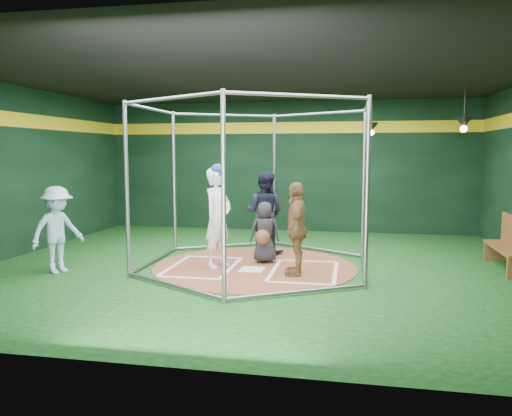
% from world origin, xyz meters
% --- Properties ---
extents(room_shell, '(10.10, 9.10, 3.53)m').
position_xyz_m(room_shell, '(0.00, 0.01, 1.75)').
color(room_shell, '#0D390F').
rests_on(room_shell, ground).
extents(clay_disc, '(3.80, 3.80, 0.01)m').
position_xyz_m(clay_disc, '(0.00, 0.00, 0.01)').
color(clay_disc, brown).
rests_on(clay_disc, ground).
extents(home_plate, '(0.43, 0.43, 0.01)m').
position_xyz_m(home_plate, '(0.00, -0.30, 0.02)').
color(home_plate, white).
rests_on(home_plate, clay_disc).
extents(batter_box_left, '(1.17, 1.77, 0.01)m').
position_xyz_m(batter_box_left, '(-0.95, -0.25, 0.02)').
color(batter_box_left, white).
rests_on(batter_box_left, clay_disc).
extents(batter_box_right, '(1.17, 1.77, 0.01)m').
position_xyz_m(batter_box_right, '(0.95, -0.25, 0.02)').
color(batter_box_right, white).
rests_on(batter_box_right, clay_disc).
extents(batting_cage, '(4.05, 4.67, 3.00)m').
position_xyz_m(batting_cage, '(-0.00, -0.00, 1.50)').
color(batting_cage, gray).
rests_on(batting_cage, ground).
extents(pendant_lamp_near, '(0.34, 0.34, 0.90)m').
position_xyz_m(pendant_lamp_near, '(2.20, 3.60, 2.74)').
color(pendant_lamp_near, black).
rests_on(pendant_lamp_near, room_shell).
extents(pendant_lamp_far, '(0.34, 0.34, 0.90)m').
position_xyz_m(pendant_lamp_far, '(4.00, 2.00, 2.74)').
color(pendant_lamp_far, black).
rests_on(pendant_lamp_far, room_shell).
extents(batter_figure, '(0.65, 0.78, 1.92)m').
position_xyz_m(batter_figure, '(-0.67, -0.15, 0.96)').
color(batter_figure, white).
rests_on(batter_figure, clay_disc).
extents(visitor_leopard, '(0.46, 0.98, 1.62)m').
position_xyz_m(visitor_leopard, '(0.83, -0.49, 0.82)').
color(visitor_leopard, '#A37846').
rests_on(visitor_leopard, clay_disc).
extents(catcher_figure, '(0.66, 0.65, 1.18)m').
position_xyz_m(catcher_figure, '(0.12, 0.35, 0.60)').
color(catcher_figure, black).
rests_on(catcher_figure, clay_disc).
extents(umpire, '(0.97, 0.83, 1.72)m').
position_xyz_m(umpire, '(-0.04, 1.27, 0.87)').
color(umpire, black).
rests_on(umpire, clay_disc).
extents(bystander_blue, '(0.94, 1.15, 1.54)m').
position_xyz_m(bystander_blue, '(-3.36, -1.10, 0.77)').
color(bystander_blue, '#A1BAD5').
rests_on(bystander_blue, ground).
extents(dugout_bench, '(0.39, 1.68, 0.98)m').
position_xyz_m(dugout_bench, '(4.63, 0.64, 0.50)').
color(dugout_bench, brown).
rests_on(dugout_bench, ground).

